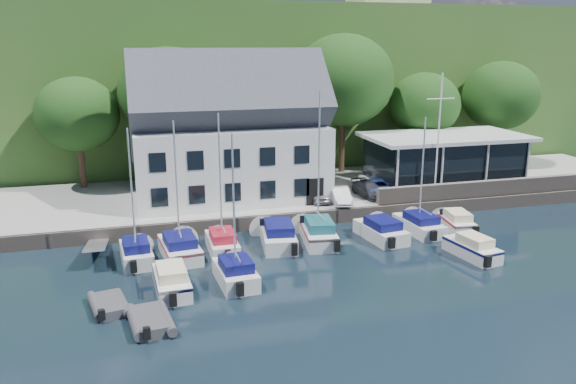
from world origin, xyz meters
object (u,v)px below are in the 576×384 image
harbor_building (229,141)px  flagpole (438,136)px  dinghy_1 (150,319)px  car_dgrey (369,190)px  boat_r1_2 (220,184)px  boat_r1_4 (319,169)px  car_silver (316,193)px  boat_r2_0 (171,278)px  boat_r1_6 (422,172)px  dinghy_0 (109,303)px  boat_r2_4 (472,246)px  boat_r1_0 (132,191)px  boat_r2_1 (234,203)px  car_white (340,195)px  club_pavilion (444,159)px  boat_r1_1 (177,185)px  car_blue (377,187)px  boat_r1_7 (456,220)px  boat_r1_3 (278,233)px  boat_r1_5 (381,228)px

harbor_building → flagpole: (15.07, -4.30, 0.33)m
dinghy_1 → car_dgrey: bearing=33.2°
boat_r1_2 → boat_r1_4: boat_r1_4 is taller
car_silver → boat_r2_0: size_ratio=0.60×
boat_r1_6 → dinghy_0: boat_r1_6 is taller
harbor_building → car_dgrey: harbor_building is taller
boat_r2_4 → dinghy_1: (-18.94, -3.64, -0.33)m
boat_r1_0 → boat_r2_1: boat_r2_1 is taller
dinghy_0 → dinghy_1: 2.90m
car_white → boat_r2_1: bearing=-123.9°
car_dgrey → club_pavilion: bearing=11.4°
harbor_building → boat_r2_4: harbor_building is taller
car_dgrey → boat_r1_1: (-14.96, -6.36, 2.92)m
car_blue → boat_r2_0: bearing=-138.9°
club_pavilion → boat_r1_7: 9.72m
car_silver → boat_r1_2: boat_r1_2 is taller
car_dgrey → boat_r1_4: size_ratio=0.39×
boat_r1_3 → dinghy_0: boat_r1_3 is taller
club_pavilion → car_silver: club_pavilion is taller
boat_r1_7 → boat_r2_4: boat_r2_4 is taller
dinghy_1 → boat_r1_6: bearing=17.9°
boat_r1_2 → dinghy_1: size_ratio=2.68×
boat_r1_1 → boat_r1_3: size_ratio=1.31×
boat_r1_1 → car_blue: bearing=16.4°
dinghy_0 → flagpole: bearing=13.2°
flagpole → boat_r1_1: size_ratio=1.05×
boat_r1_4 → dinghy_0: 14.96m
boat_r1_1 → boat_r1_7: 19.12m
car_silver → boat_r2_0: (-11.51, -10.98, -0.86)m
boat_r2_4 → dinghy_0: 20.86m
car_silver → boat_r1_7: car_silver is taller
harbor_building → boat_r2_0: harbor_building is taller
car_dgrey → boat_r1_7: size_ratio=0.72×
car_silver → boat_r1_6: (5.38, -5.94, 2.60)m
flagpole → dinghy_0: (-23.67, -10.98, -5.34)m
car_dgrey → car_silver: bearing=175.2°
car_blue → dinghy_0: 23.38m
boat_r1_2 → car_silver: bearing=37.0°
dinghy_1 → harbor_building: bearing=61.4°
boat_r1_2 → boat_r2_1: size_ratio=0.96×
boat_r1_5 → boat_r1_6: (3.08, 0.58, 3.46)m
boat_r1_4 → boat_r1_7: (9.90, -0.22, -4.11)m
boat_r1_2 → boat_r1_6: bearing=0.6°
flagpole → boat_r1_0: (-22.30, -4.98, -1.36)m
car_blue → boat_r1_0: boat_r1_0 is taller
car_dgrey → flagpole: 6.50m
boat_r2_4 → dinghy_0: boat_r2_4 is taller
flagpole → boat_r1_0: flagpole is taller
boat_r2_0 → boat_r2_1: bearing=-1.3°
car_white → car_blue: size_ratio=0.96×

